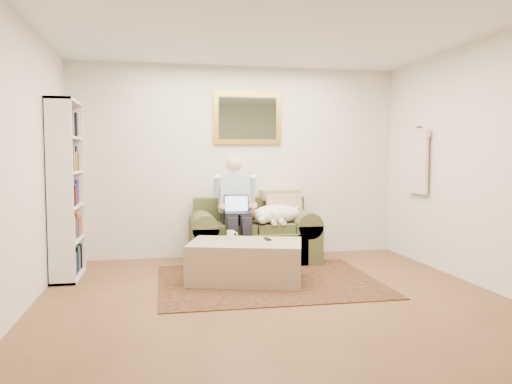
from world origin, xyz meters
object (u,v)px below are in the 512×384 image
object	(u,v)px
bookshelf	(66,190)
laptop	(237,209)
seated_man	(236,211)
sofa	(253,240)
coffee_mug	(231,235)
ottoman	(246,261)
sleeping_dog	(277,214)

from	to	relation	value
bookshelf	laptop	bearing A→B (deg)	6.80
seated_man	laptop	world-z (taller)	seated_man
sofa	coffee_mug	xyz separation A→B (m)	(-0.42, -0.83, 0.21)
coffee_mug	ottoman	bearing A→B (deg)	-52.19
seated_man	bookshelf	size ratio (longest dim) A/B	0.69
seated_man	coffee_mug	distance (m)	0.73
laptop	bookshelf	world-z (taller)	bookshelf
sofa	sleeping_dog	size ratio (longest dim) A/B	2.43
sofa	laptop	size ratio (longest dim) A/B	5.15
sleeping_dog	bookshelf	world-z (taller)	bookshelf
sleeping_dog	sofa	bearing A→B (deg)	164.26
seated_man	bookshelf	distance (m)	2.03
bookshelf	sofa	bearing A→B (deg)	11.42
sleeping_dog	bookshelf	distance (m)	2.58
laptop	sleeping_dog	size ratio (longest dim) A/B	0.47
laptop	bookshelf	distance (m)	2.02
bookshelf	seated_man	bearing A→B (deg)	8.60
seated_man	ottoman	world-z (taller)	seated_man
seated_man	coffee_mug	xyz separation A→B (m)	(-0.17, -0.68, -0.20)
sofa	coffee_mug	size ratio (longest dim) A/B	16.40
sleeping_dog	coffee_mug	bearing A→B (deg)	-133.62
seated_man	ottoman	xyz separation A→B (m)	(-0.03, -0.86, -0.47)
ottoman	bookshelf	distance (m)	2.18
sleeping_dog	bookshelf	bearing A→B (deg)	-171.71
sofa	seated_man	world-z (taller)	seated_man
laptop	ottoman	xyz separation A→B (m)	(-0.03, -0.80, -0.50)
sofa	seated_man	distance (m)	0.50
sofa	laptop	distance (m)	0.55
seated_man	sleeping_dog	distance (m)	0.55
seated_man	ottoman	distance (m)	0.98
ottoman	coffee_mug	distance (m)	0.36
laptop	coffee_mug	distance (m)	0.68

